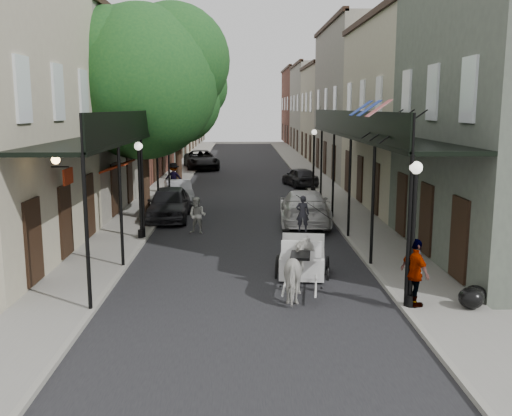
{
  "coord_description": "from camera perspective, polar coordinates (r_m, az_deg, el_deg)",
  "views": [
    {
      "loc": [
        -0.16,
        -15.8,
        5.13
      ],
      "look_at": [
        0.32,
        4.1,
        1.6
      ],
      "focal_mm": 40.0,
      "sensor_mm": 36.0,
      "label": 1
    }
  ],
  "objects": [
    {
      "name": "car_right_near",
      "position": [
        25.33,
        4.89,
        0.1
      ],
      "size": [
        2.45,
        5.4,
        1.53
      ],
      "primitive_type": "imported",
      "rotation": [
        0.0,
        0.0,
        3.08
      ],
      "color": "silver",
      "rests_on": "ground"
    },
    {
      "name": "pedestrian_walking",
      "position": [
        23.43,
        -5.87,
        -0.75
      ],
      "size": [
        0.87,
        0.76,
        1.52
      ],
      "primitive_type": "imported",
      "rotation": [
        0.0,
        0.0,
        -0.29
      ],
      "color": "#ADAEA4",
      "rests_on": "ground"
    },
    {
      "name": "pedestrian_sidewalk_left",
      "position": [
        33.9,
        -8.23,
        2.99
      ],
      "size": [
        1.21,
        0.75,
        1.79
      ],
      "primitive_type": "imported",
      "rotation": [
        0.0,
        0.0,
        3.06
      ],
      "color": "gray",
      "rests_on": "sidewalk_left"
    },
    {
      "name": "car_left_mid",
      "position": [
        31.04,
        -7.74,
        1.61
      ],
      "size": [
        2.03,
        3.94,
        1.24
      ],
      "primitive_type": "imported",
      "rotation": [
        0.0,
        0.0,
        0.2
      ],
      "color": "#A2A1A7",
      "rests_on": "ground"
    },
    {
      "name": "tree_near",
      "position": [
        26.32,
        -10.48,
        12.85
      ],
      "size": [
        7.31,
        6.8,
        9.63
      ],
      "color": "#382619",
      "rests_on": "sidewalk_left"
    },
    {
      "name": "car_right_far",
      "position": [
        37.36,
        4.41,
        3.12
      ],
      "size": [
        2.38,
        3.99,
        1.27
      ],
      "primitive_type": "imported",
      "rotation": [
        0.0,
        0.0,
        3.39
      ],
      "color": "black",
      "rests_on": "ground"
    },
    {
      "name": "trash_bags",
      "position": [
        15.71,
        20.87,
        -8.26
      ],
      "size": [
        0.9,
        1.05,
        0.54
      ],
      "color": "black",
      "rests_on": "sidewalk_right"
    },
    {
      "name": "pedestrian_sidewalk_right",
      "position": [
        15.05,
        15.6,
        -6.27
      ],
      "size": [
        0.78,
        1.11,
        1.76
      ],
      "primitive_type": "imported",
      "rotation": [
        0.0,
        0.0,
        1.95
      ],
      "color": "gray",
      "rests_on": "sidewalk_right"
    },
    {
      "name": "building_row_right",
      "position": [
        46.63,
        9.59,
        10.07
      ],
      "size": [
        5.0,
        80.0,
        10.5
      ],
      "primitive_type": "cube",
      "color": "gray",
      "rests_on": "ground"
    },
    {
      "name": "lamppost_right_far",
      "position": [
        34.2,
        5.79,
        4.84
      ],
      "size": [
        0.32,
        0.32,
        3.71
      ],
      "color": "black",
      "rests_on": "sidewalk_right"
    },
    {
      "name": "building_row_left",
      "position": [
        46.57,
        -12.01,
        10.0
      ],
      "size": [
        5.0,
        80.0,
        10.5
      ],
      "primitive_type": "cube",
      "color": "#ABA588",
      "rests_on": "ground"
    },
    {
      "name": "road",
      "position": [
        36.16,
        -1.12,
        1.91
      ],
      "size": [
        8.0,
        90.0,
        0.01
      ],
      "primitive_type": "cube",
      "color": "black",
      "rests_on": "ground"
    },
    {
      "name": "gallery_left",
      "position": [
        23.27,
        -12.97,
        7.15
      ],
      "size": [
        2.2,
        18.05,
        4.88
      ],
      "color": "black",
      "rests_on": "sidewalk_left"
    },
    {
      "name": "tree_far",
      "position": [
        40.19,
        -7.36,
        10.99
      ],
      "size": [
        6.45,
        6.0,
        8.61
      ],
      "color": "#382619",
      "rests_on": "sidewalk_left"
    },
    {
      "name": "sidewalk_right",
      "position": [
        36.52,
        6.75,
        2.01
      ],
      "size": [
        2.2,
        90.0,
        0.12
      ],
      "primitive_type": "cube",
      "color": "gray",
      "rests_on": "ground"
    },
    {
      "name": "car_left_far",
      "position": [
        48.08,
        -5.5,
        4.82
      ],
      "size": [
        3.54,
        5.97,
        1.56
      ],
      "primitive_type": "imported",
      "rotation": [
        0.0,
        0.0,
        0.18
      ],
      "color": "black",
      "rests_on": "ground"
    },
    {
      "name": "car_left_near",
      "position": [
        26.52,
        -8.69,
        0.47
      ],
      "size": [
        1.92,
        4.53,
        1.53
      ],
      "primitive_type": "imported",
      "rotation": [
        0.0,
        0.0,
        0.03
      ],
      "color": "black",
      "rests_on": "ground"
    },
    {
      "name": "carriage",
      "position": [
        17.8,
        4.72,
        -3.34
      ],
      "size": [
        1.79,
        2.46,
        2.62
      ],
      "rotation": [
        0.0,
        0.0,
        -0.14
      ],
      "color": "black",
      "rests_on": "ground"
    },
    {
      "name": "gallery_right",
      "position": [
        23.33,
        10.95,
        7.23
      ],
      "size": [
        2.2,
        18.05,
        4.88
      ],
      "color": "black",
      "rests_on": "sidewalk_right"
    },
    {
      "name": "lamppost_left",
      "position": [
        22.37,
        -11.53,
        1.94
      ],
      "size": [
        0.32,
        0.32,
        3.71
      ],
      "color": "black",
      "rests_on": "sidewalk_left"
    },
    {
      "name": "lamppost_right_near",
      "position": [
        14.77,
        15.42,
        -2.36
      ],
      "size": [
        0.32,
        0.32,
        3.71
      ],
      "color": "black",
      "rests_on": "sidewalk_right"
    },
    {
      "name": "horse",
      "position": [
        15.5,
        4.43,
        -6.27
      ],
      "size": [
        1.09,
        1.95,
        1.56
      ],
      "primitive_type": "imported",
      "rotation": [
        0.0,
        0.0,
        3.01
      ],
      "color": "beige",
      "rests_on": "ground"
    },
    {
      "name": "ground",
      "position": [
        16.61,
        -0.78,
        -7.94
      ],
      "size": [
        140.0,
        140.0,
        0.0
      ],
      "primitive_type": "plane",
      "color": "gray",
      "rests_on": "ground"
    },
    {
      "name": "sidewalk_left",
      "position": [
        36.48,
        -9.0,
        1.95
      ],
      "size": [
        2.2,
        90.0,
        0.12
      ],
      "primitive_type": "cube",
      "color": "gray",
      "rests_on": "ground"
    }
  ]
}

